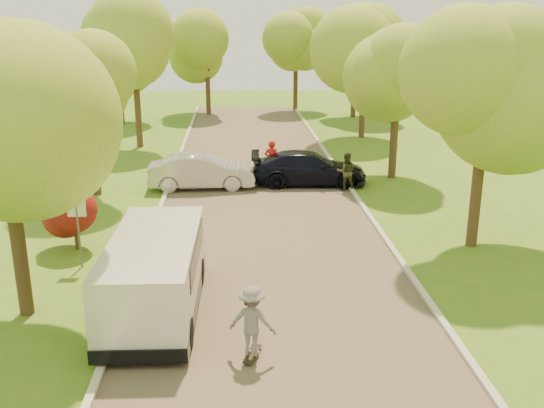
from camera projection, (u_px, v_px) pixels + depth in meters
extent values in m
plane|color=#426E1A|center=(280.00, 324.00, 15.12)|extent=(100.00, 100.00, 0.00)
cube|color=#4C4438|center=(264.00, 221.00, 22.75)|extent=(8.00, 60.00, 0.01)
cube|color=#B2AD9E|center=(155.00, 222.00, 22.48)|extent=(0.18, 60.00, 0.12)
cube|color=#B2AD9E|center=(370.00, 217.00, 22.98)|extent=(0.18, 60.00, 0.12)
cylinder|color=#59595E|center=(79.00, 236.00, 18.29)|extent=(0.06, 0.06, 2.00)
cube|color=white|center=(76.00, 208.00, 18.02)|extent=(0.55, 0.04, 0.55)
cylinder|color=#382619|center=(77.00, 239.00, 19.88)|extent=(0.12, 0.12, 0.70)
sphere|color=#590F0F|center=(74.00, 218.00, 19.66)|extent=(1.70, 1.70, 1.70)
cylinder|color=#382619|center=(19.00, 248.00, 15.15)|extent=(0.36, 0.36, 3.60)
sphere|color=olive|center=(2.00, 122.00, 14.20)|extent=(4.60, 4.60, 4.60)
sphere|color=olive|center=(29.00, 92.00, 14.04)|extent=(3.45, 3.45, 3.45)
cylinder|color=#382619|center=(94.00, 159.00, 25.67)|extent=(0.36, 0.36, 3.15)
sphere|color=olive|center=(88.00, 91.00, 24.83)|extent=(4.20, 4.20, 4.20)
sphere|color=olive|center=(103.00, 76.00, 24.68)|extent=(3.15, 3.15, 3.15)
cylinder|color=#382619|center=(138.00, 114.00, 35.12)|extent=(0.36, 0.36, 3.83)
sphere|color=olive|center=(134.00, 55.00, 34.13)|extent=(4.80, 4.80, 4.80)
sphere|color=olive|center=(146.00, 42.00, 33.96)|extent=(3.60, 3.60, 3.60)
cylinder|color=#382619|center=(476.00, 191.00, 19.74)|extent=(0.36, 0.36, 3.83)
sphere|color=olive|center=(488.00, 85.00, 18.72)|extent=(5.00, 5.00, 5.00)
sphere|color=olive|center=(514.00, 60.00, 18.55)|extent=(3.75, 3.75, 3.75)
cylinder|color=#382619|center=(394.00, 143.00, 28.35)|extent=(0.36, 0.36, 3.38)
sphere|color=olive|center=(398.00, 77.00, 27.46)|extent=(4.40, 4.40, 4.40)
sphere|color=olive|center=(413.00, 63.00, 27.31)|extent=(3.30, 3.30, 3.30)
cylinder|color=#382619|center=(363.00, 105.00, 37.82)|extent=(0.36, 0.36, 4.05)
sphere|color=olive|center=(365.00, 46.00, 36.76)|extent=(5.20, 5.20, 5.20)
sphere|color=olive|center=(378.00, 33.00, 36.57)|extent=(3.90, 3.90, 3.90)
cylinder|color=#382619|center=(121.00, 99.00, 42.63)|extent=(0.36, 0.36, 3.60)
sphere|color=olive|center=(117.00, 50.00, 41.65)|extent=(5.00, 5.00, 5.00)
sphere|color=olive|center=(127.00, 39.00, 41.48)|extent=(3.75, 3.75, 3.75)
cylinder|color=#382619|center=(354.00, 92.00, 45.54)|extent=(0.36, 0.36, 3.83)
sphere|color=olive|center=(356.00, 45.00, 44.53)|extent=(5.00, 5.00, 5.00)
sphere|color=olive|center=(366.00, 34.00, 44.35)|extent=(3.75, 3.75, 3.75)
cylinder|color=#382619|center=(208.00, 93.00, 46.84)|extent=(0.36, 0.36, 3.38)
sphere|color=olive|center=(207.00, 51.00, 45.91)|extent=(4.80, 4.80, 4.80)
sphere|color=olive|center=(216.00, 41.00, 45.74)|extent=(3.60, 3.60, 3.60)
cylinder|color=#382619|center=(295.00, 88.00, 49.14)|extent=(0.36, 0.36, 3.60)
sphere|color=olive|center=(296.00, 46.00, 48.16)|extent=(5.00, 5.00, 5.00)
sphere|color=olive|center=(305.00, 36.00, 47.98)|extent=(3.75, 3.75, 3.75)
cube|color=silver|center=(155.00, 273.00, 15.39)|extent=(2.26, 5.41, 1.84)
cube|color=black|center=(156.00, 301.00, 15.62)|extent=(2.29, 5.52, 0.33)
cube|color=black|center=(155.00, 252.00, 15.52)|extent=(2.25, 3.85, 0.61)
cylinder|color=black|center=(103.00, 335.00, 13.87)|extent=(0.29, 0.74, 0.74)
cylinder|color=black|center=(186.00, 334.00, 13.94)|extent=(0.29, 0.74, 0.74)
cylinder|color=black|center=(132.00, 272.00, 17.28)|extent=(0.29, 0.74, 0.74)
cylinder|color=black|center=(199.00, 271.00, 17.35)|extent=(0.29, 0.74, 0.74)
imported|color=#AAAAAF|center=(202.00, 171.00, 26.84)|extent=(4.72, 1.75, 1.54)
imported|color=black|center=(309.00, 168.00, 27.50)|extent=(5.30, 2.35, 1.51)
cube|color=black|center=(252.00, 354.00, 13.60)|extent=(0.47, 0.87, 0.02)
cylinder|color=#BFCC4C|center=(259.00, 350.00, 13.88)|extent=(0.05, 0.07, 0.07)
cylinder|color=#BFCC4C|center=(253.00, 349.00, 13.92)|extent=(0.05, 0.07, 0.07)
cylinder|color=#BFCC4C|center=(252.00, 364.00, 13.33)|extent=(0.05, 0.07, 0.07)
cylinder|color=#BFCC4C|center=(246.00, 363.00, 13.36)|extent=(0.05, 0.07, 0.07)
imported|color=slate|center=(252.00, 321.00, 13.36)|extent=(1.19, 0.89, 1.64)
imported|color=red|center=(272.00, 161.00, 28.08)|extent=(0.81, 0.67, 1.90)
imported|color=#31321E|center=(346.00, 172.00, 26.47)|extent=(0.84, 0.67, 1.70)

